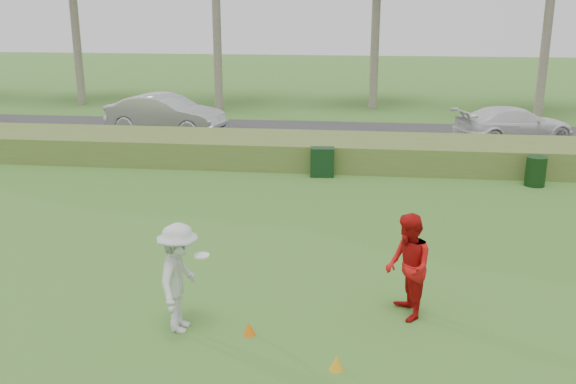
# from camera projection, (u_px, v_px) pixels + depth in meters

# --- Properties ---
(ground) EXTENTS (120.00, 120.00, 0.00)m
(ground) POSITION_uv_depth(u_px,v_px,m) (260.00, 329.00, 11.10)
(ground) COLOR #356923
(ground) RESTS_ON ground
(reed_strip) EXTENTS (80.00, 3.00, 0.90)m
(reed_strip) POSITION_uv_depth(u_px,v_px,m) (316.00, 151.00, 22.39)
(reed_strip) COLOR #50692A
(reed_strip) RESTS_ON ground
(park_road) EXTENTS (80.00, 6.00, 0.06)m
(park_road) POSITION_uv_depth(u_px,v_px,m) (326.00, 135.00, 27.26)
(park_road) COLOR #2D2D2D
(park_road) RESTS_ON ground
(player_white) EXTENTS (0.91, 1.26, 1.92)m
(player_white) POSITION_uv_depth(u_px,v_px,m) (179.00, 278.00, 10.83)
(player_white) COLOR silver
(player_white) RESTS_ON ground
(player_red) EXTENTS (0.93, 1.08, 1.92)m
(player_red) POSITION_uv_depth(u_px,v_px,m) (408.00, 267.00, 11.28)
(player_red) COLOR #B90F10
(player_red) RESTS_ON ground
(cone_orange) EXTENTS (0.21, 0.21, 0.24)m
(cone_orange) POSITION_uv_depth(u_px,v_px,m) (249.00, 328.00, 10.87)
(cone_orange) COLOR orange
(cone_orange) RESTS_ON ground
(cone_yellow) EXTENTS (0.23, 0.23, 0.25)m
(cone_yellow) POSITION_uv_depth(u_px,v_px,m) (337.00, 362.00, 9.83)
(cone_yellow) COLOR orange
(cone_yellow) RESTS_ON ground
(utility_cabinet) EXTENTS (0.79, 0.53, 0.95)m
(utility_cabinet) POSITION_uv_depth(u_px,v_px,m) (322.00, 162.00, 20.71)
(utility_cabinet) COLOR black
(utility_cabinet) RESTS_ON ground
(trash_bin) EXTENTS (0.77, 0.77, 0.91)m
(trash_bin) POSITION_uv_depth(u_px,v_px,m) (536.00, 171.00, 19.63)
(trash_bin) COLOR black
(trash_bin) RESTS_ON ground
(car_mid) EXTENTS (5.28, 2.73, 1.66)m
(car_mid) POSITION_uv_depth(u_px,v_px,m) (166.00, 114.00, 27.05)
(car_mid) COLOR #B8B9BD
(car_mid) RESTS_ON park_road
(car_right) EXTENTS (5.19, 3.48, 1.40)m
(car_right) POSITION_uv_depth(u_px,v_px,m) (514.00, 124.00, 25.53)
(car_right) COLOR white
(car_right) RESTS_ON park_road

